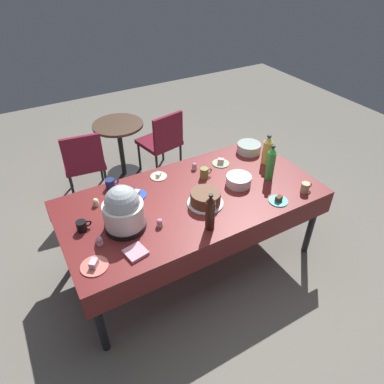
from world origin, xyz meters
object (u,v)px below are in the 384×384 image
object	(u,v)px
frosted_layer_cake	(205,198)
cupcake_lemon	(160,223)
potluck_table	(192,202)
cupcake_cocoa	(99,241)
soda_bottle_cola	(210,213)
coffee_mug_tan	(305,187)
ceramic_snack_bowl	(239,180)
maroon_chair_right	(162,139)
dessert_plate_sage	(221,162)
coffee_mug_black	(82,226)
dessert_plate_teal	(278,200)
slow_cooker	(123,210)
coffee_mug_olive	(205,173)
cupcake_mint	(194,166)
soda_bottle_lime_soda	(271,163)
dessert_plate_cobalt	(137,194)
coffee_mug_navy	(110,184)
maroon_chair_left	(84,160)
dessert_plate_coral	(94,265)
round_cafe_table	(120,140)
dessert_plate_cream	(159,176)
glass_salad_bowl	(249,148)
cupcake_rose	(96,202)

from	to	relation	value
frosted_layer_cake	cupcake_lemon	bearing A→B (deg)	-172.33
potluck_table	cupcake_cocoa	distance (m)	0.87
soda_bottle_cola	coffee_mug_tan	size ratio (longest dim) A/B	2.88
ceramic_snack_bowl	maroon_chair_right	distance (m)	1.54
dessert_plate_sage	cupcake_cocoa	distance (m)	1.42
cupcake_lemon	coffee_mug_black	distance (m)	0.58
coffee_mug_tan	maroon_chair_right	distance (m)	1.96
dessert_plate_teal	slow_cooker	bearing A→B (deg)	164.61
coffee_mug_black	coffee_mug_tan	bearing A→B (deg)	-14.84
slow_cooker	coffee_mug_tan	xyz separation A→B (m)	(1.50, -0.34, -0.12)
coffee_mug_olive	ceramic_snack_bowl	bearing A→B (deg)	-50.42
slow_cooker	dessert_plate_teal	bearing A→B (deg)	-15.39
frosted_layer_cake	cupcake_lemon	distance (m)	0.45
cupcake_mint	coffee_mug_olive	bearing A→B (deg)	-85.51
soda_bottle_lime_soda	coffee_mug_black	distance (m)	1.66
dessert_plate_cobalt	cupcake_lemon	xyz separation A→B (m)	(0.00, -0.44, 0.02)
coffee_mug_olive	coffee_mug_navy	distance (m)	0.84
dessert_plate_sage	coffee_mug_navy	size ratio (longest dim) A/B	1.37
dessert_plate_teal	coffee_mug_olive	world-z (taller)	coffee_mug_olive
potluck_table	maroon_chair_left	bearing A→B (deg)	110.95
ceramic_snack_bowl	dessert_plate_teal	xyz separation A→B (m)	(0.15, -0.36, -0.03)
dessert_plate_sage	potluck_table	bearing A→B (deg)	-147.77
cupcake_mint	maroon_chair_left	bearing A→B (deg)	125.53
frosted_layer_cake	maroon_chair_right	xyz separation A→B (m)	(0.37, 1.60, -0.31)
dessert_plate_coral	dessert_plate_sage	distance (m)	1.58
frosted_layer_cake	ceramic_snack_bowl	bearing A→B (deg)	12.21
soda_bottle_cola	coffee_mug_navy	distance (m)	0.99
soda_bottle_lime_soda	round_cafe_table	size ratio (longest dim) A/B	0.47
ceramic_snack_bowl	coffee_mug_black	distance (m)	1.36
frosted_layer_cake	maroon_chair_right	size ratio (longest dim) A/B	0.35
coffee_mug_olive	coffee_mug_navy	world-z (taller)	coffee_mug_olive
dessert_plate_cream	coffee_mug_black	distance (m)	0.87
dessert_plate_cobalt	soda_bottle_cola	xyz separation A→B (m)	(0.32, -0.65, 0.14)
glass_salad_bowl	dessert_plate_coral	size ratio (longest dim) A/B	1.25
frosted_layer_cake	maroon_chair_left	xyz separation A→B (m)	(-0.61, 1.60, -0.31)
dessert_plate_sage	coffee_mug_olive	world-z (taller)	coffee_mug_olive
slow_cooker	dessert_plate_cobalt	xyz separation A→B (m)	(0.23, 0.32, -0.16)
ceramic_snack_bowl	maroon_chair_left	size ratio (longest dim) A/B	0.26
coffee_mug_tan	slow_cooker	bearing A→B (deg)	167.06
coffee_mug_olive	coffee_mug_navy	bearing A→B (deg)	161.37
glass_salad_bowl	coffee_mug_olive	world-z (taller)	coffee_mug_olive
cupcake_mint	coffee_mug_navy	xyz separation A→B (m)	(-0.78, 0.11, 0.01)
soda_bottle_cola	slow_cooker	bearing A→B (deg)	149.34
soda_bottle_lime_soda	coffee_mug_black	size ratio (longest dim) A/B	2.93
glass_salad_bowl	cupcake_lemon	bearing A→B (deg)	-156.21
cupcake_rose	coffee_mug_olive	distance (m)	0.98
dessert_plate_coral	dessert_plate_sage	size ratio (longest dim) A/B	1.15
maroon_chair_right	slow_cooker	bearing A→B (deg)	-123.95
slow_cooker	cupcake_rose	size ratio (longest dim) A/B	5.45
ceramic_snack_bowl	maroon_chair_left	world-z (taller)	maroon_chair_left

